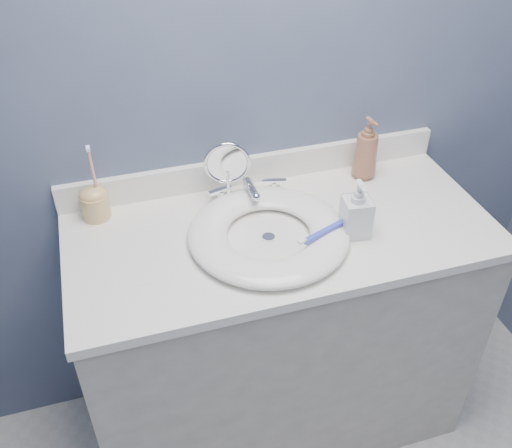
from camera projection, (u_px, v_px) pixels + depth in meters
name	position (u px, v px, depth m)	size (l,w,h in m)	color
back_wall	(254.00, 85.00, 1.64)	(2.20, 0.02, 2.40)	#48536D
vanity_cabinet	(278.00, 336.00, 1.90)	(1.20, 0.55, 0.85)	beige
countertop	(282.00, 233.00, 1.64)	(1.22, 0.57, 0.03)	white
backsplash	(255.00, 168.00, 1.80)	(1.22, 0.02, 0.09)	white
basin	(269.00, 233.00, 1.58)	(0.45, 0.45, 0.04)	white
drain	(269.00, 237.00, 1.59)	(0.04, 0.04, 0.01)	silver
faucet	(249.00, 192.00, 1.72)	(0.25, 0.13, 0.07)	silver
makeup_mirror	(227.00, 170.00, 1.67)	(0.14, 0.08, 0.20)	silver
soap_bottle_amber	(366.00, 148.00, 1.78)	(0.08, 0.08, 0.21)	#8E5A40
soap_bottle_clear	(357.00, 209.00, 1.56)	(0.08, 0.08, 0.17)	silver
toothbrush_holder	(95.00, 202.00, 1.64)	(0.08, 0.08, 0.24)	tan
toothbrush_lying	(323.00, 232.00, 1.54)	(0.17, 0.08, 0.02)	blue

